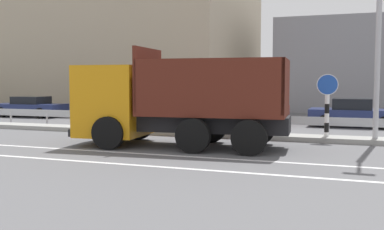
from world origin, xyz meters
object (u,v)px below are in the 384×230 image
median_road_sign (327,106)px  parked_car_2 (30,106)px  parked_car_5 (354,112)px  street_lamp_1 (380,1)px  parked_car_4 (246,110)px  dump_truck (155,106)px  parked_car_3 (131,108)px

median_road_sign → parked_car_2: bearing=162.8°
median_road_sign → parked_car_5: median_road_sign is taller
street_lamp_1 → parked_car_5: size_ratio=2.11×
parked_car_2 → parked_car_4: 13.19m
dump_truck → parked_car_2: size_ratio=1.59×
median_road_sign → parked_car_3: bearing=152.5°
street_lamp_1 → parked_car_3: 14.03m
parked_car_3 → parked_car_4: parked_car_4 is taller
median_road_sign → dump_truck: bearing=-151.4°
dump_truck → parked_car_4: (1.27, 7.87, -0.61)m
dump_truck → median_road_sign: (5.32, 2.90, -0.05)m
median_road_sign → street_lamp_1: street_lamp_1 is taller
dump_truck → parked_car_2: (-11.91, 8.23, -0.67)m
parked_car_5 → street_lamp_1: bearing=7.8°
parked_car_3 → median_road_sign: bearing=59.8°
median_road_sign → parked_car_4: size_ratio=0.58×
dump_truck → parked_car_5: dump_truck is taller
parked_car_3 → parked_car_2: bearing=-91.4°
median_road_sign → street_lamp_1: bearing=-5.6°
median_road_sign → parked_car_4: 6.43m
parked_car_4 → parked_car_5: 5.01m
median_road_sign → parked_car_5: bearing=80.8°
dump_truck → parked_car_2: bearing=50.9°
dump_truck → street_lamp_1: street_lamp_1 is taller
parked_car_4 → parked_car_5: bearing=94.7°
median_road_sign → parked_car_4: bearing=129.2°
parked_car_2 → street_lamp_1: bearing=-108.1°
parked_car_2 → parked_car_5: parked_car_5 is taller
dump_truck → parked_car_3: size_ratio=1.41×
parked_car_2 → parked_car_5: size_ratio=1.07×
parked_car_4 → parked_car_5: (4.97, 0.69, -0.02)m
parked_car_5 → median_road_sign: bearing=-8.0°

